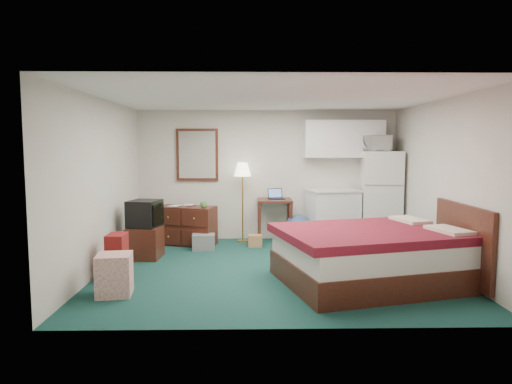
{
  "coord_description": "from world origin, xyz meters",
  "views": [
    {
      "loc": [
        -0.39,
        -6.61,
        1.8
      ],
      "look_at": [
        -0.26,
        0.11,
        1.13
      ],
      "focal_mm": 32.0,
      "sensor_mm": 36.0,
      "label": 1
    }
  ],
  "objects_px": {
    "dresser": "(187,225)",
    "tv_stand": "(145,242)",
    "floor_lamp": "(243,202)",
    "bed": "(370,257)",
    "fridge": "(381,197)",
    "kitchen_counter": "(332,217)",
    "suitcase": "(117,256)",
    "desk": "(275,221)"
  },
  "relations": [
    {
      "from": "dresser",
      "to": "tv_stand",
      "type": "relative_size",
      "value": 1.88
    },
    {
      "from": "floor_lamp",
      "to": "tv_stand",
      "type": "xyz_separation_m",
      "value": [
        -1.58,
        -1.28,
        -0.5
      ]
    },
    {
      "from": "bed",
      "to": "fridge",
      "type": "bearing_deg",
      "value": 56.28
    },
    {
      "from": "fridge",
      "to": "bed",
      "type": "xyz_separation_m",
      "value": [
        -0.9,
        -2.61,
        -0.51
      ]
    },
    {
      "from": "kitchen_counter",
      "to": "suitcase",
      "type": "height_order",
      "value": "kitchen_counter"
    },
    {
      "from": "kitchen_counter",
      "to": "suitcase",
      "type": "xyz_separation_m",
      "value": [
        -3.4,
        -2.34,
        -0.18
      ]
    },
    {
      "from": "kitchen_counter",
      "to": "tv_stand",
      "type": "distance_m",
      "value": 3.5
    },
    {
      "from": "kitchen_counter",
      "to": "bed",
      "type": "bearing_deg",
      "value": -100.85
    },
    {
      "from": "dresser",
      "to": "tv_stand",
      "type": "distance_m",
      "value": 1.17
    },
    {
      "from": "floor_lamp",
      "to": "fridge",
      "type": "height_order",
      "value": "fridge"
    },
    {
      "from": "kitchen_counter",
      "to": "fridge",
      "type": "relative_size",
      "value": 0.56
    },
    {
      "from": "desk",
      "to": "suitcase",
      "type": "distance_m",
      "value": 3.3
    },
    {
      "from": "bed",
      "to": "dresser",
      "type": "bearing_deg",
      "value": 123.4
    },
    {
      "from": "bed",
      "to": "suitcase",
      "type": "distance_m",
      "value": 3.42
    },
    {
      "from": "floor_lamp",
      "to": "bed",
      "type": "bearing_deg",
      "value": -57.91
    },
    {
      "from": "floor_lamp",
      "to": "tv_stand",
      "type": "distance_m",
      "value": 2.09
    },
    {
      "from": "floor_lamp",
      "to": "desk",
      "type": "xyz_separation_m",
      "value": [
        0.61,
        -0.06,
        -0.34
      ]
    },
    {
      "from": "desk",
      "to": "fridge",
      "type": "bearing_deg",
      "value": -1.25
    },
    {
      "from": "dresser",
      "to": "suitcase",
      "type": "distance_m",
      "value": 2.26
    },
    {
      "from": "fridge",
      "to": "suitcase",
      "type": "height_order",
      "value": "fridge"
    },
    {
      "from": "floor_lamp",
      "to": "bed",
      "type": "relative_size",
      "value": 0.68
    },
    {
      "from": "desk",
      "to": "floor_lamp",
      "type": "bearing_deg",
      "value": 174.64
    },
    {
      "from": "desk",
      "to": "fridge",
      "type": "height_order",
      "value": "fridge"
    },
    {
      "from": "fridge",
      "to": "suitcase",
      "type": "bearing_deg",
      "value": -144.01
    },
    {
      "from": "dresser",
      "to": "suitcase",
      "type": "height_order",
      "value": "dresser"
    },
    {
      "from": "tv_stand",
      "to": "kitchen_counter",
      "type": "bearing_deg",
      "value": 24.11
    },
    {
      "from": "fridge",
      "to": "bed",
      "type": "distance_m",
      "value": 2.81
    },
    {
      "from": "dresser",
      "to": "desk",
      "type": "relative_size",
      "value": 1.28
    },
    {
      "from": "dresser",
      "to": "kitchen_counter",
      "type": "relative_size",
      "value": 1.08
    },
    {
      "from": "desk",
      "to": "fridge",
      "type": "xyz_separation_m",
      "value": [
        2.0,
        -0.05,
        0.45
      ]
    },
    {
      "from": "floor_lamp",
      "to": "kitchen_counter",
      "type": "relative_size",
      "value": 1.55
    },
    {
      "from": "suitcase",
      "to": "fridge",
      "type": "bearing_deg",
      "value": 27.28
    },
    {
      "from": "dresser",
      "to": "suitcase",
      "type": "bearing_deg",
      "value": -89.72
    },
    {
      "from": "floor_lamp",
      "to": "desk",
      "type": "bearing_deg",
      "value": -5.49
    },
    {
      "from": "dresser",
      "to": "suitcase",
      "type": "xyz_separation_m",
      "value": [
        -0.67,
        -2.15,
        -0.05
      ]
    },
    {
      "from": "tv_stand",
      "to": "suitcase",
      "type": "distance_m",
      "value": 1.14
    },
    {
      "from": "floor_lamp",
      "to": "kitchen_counter",
      "type": "height_order",
      "value": "floor_lamp"
    },
    {
      "from": "bed",
      "to": "floor_lamp",
      "type": "bearing_deg",
      "value": 107.44
    },
    {
      "from": "dresser",
      "to": "tv_stand",
      "type": "bearing_deg",
      "value": -100.43
    },
    {
      "from": "desk",
      "to": "kitchen_counter",
      "type": "height_order",
      "value": "kitchen_counter"
    },
    {
      "from": "dresser",
      "to": "floor_lamp",
      "type": "bearing_deg",
      "value": 31.8
    },
    {
      "from": "kitchen_counter",
      "to": "bed",
      "type": "height_order",
      "value": "kitchen_counter"
    }
  ]
}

